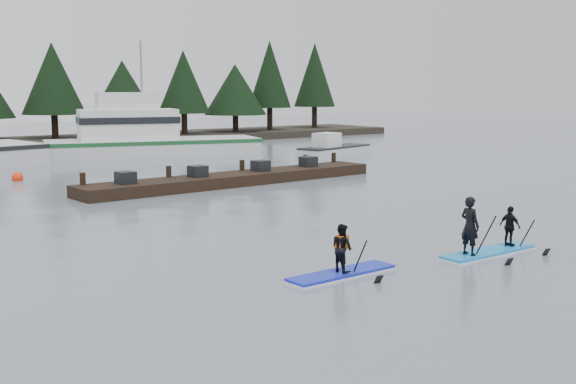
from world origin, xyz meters
TOP-DOWN VIEW (x-y plane):
  - ground at (0.00, 0.00)m, footprint 160.00×160.00m
  - fishing_boat_medium at (6.90, 30.89)m, footprint 14.19×7.41m
  - skiff at (16.25, 23.07)m, footprint 5.94×3.10m
  - floating_dock at (3.93, 15.48)m, footprint 15.30×2.96m
  - buoy_c at (15.41, 25.40)m, footprint 0.56×0.56m
  - buoy_b at (-3.74, 22.79)m, footprint 0.54×0.54m
  - paddleboard_solo at (-2.68, 0.20)m, footprint 2.96×1.05m
  - paddleboard_duo at (1.83, -0.44)m, footprint 3.13×1.07m

SIDE VIEW (x-z plane):
  - ground at x=0.00m, z-range 0.00..0.00m
  - buoy_c at x=15.41m, z-range -0.28..0.28m
  - buoy_b at x=-3.74m, z-range -0.27..0.27m
  - floating_dock at x=3.93m, z-range 0.00..0.51m
  - skiff at x=16.25m, z-range 0.00..0.66m
  - paddleboard_solo at x=-2.68m, z-range -0.47..1.30m
  - paddleboard_duo at x=1.83m, z-range -0.53..1.63m
  - fishing_boat_medium at x=6.90m, z-range -3.54..4.70m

